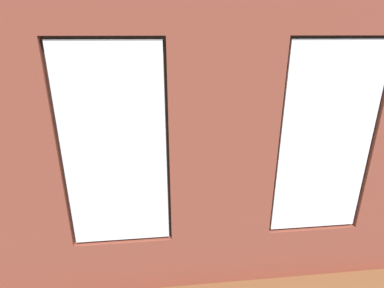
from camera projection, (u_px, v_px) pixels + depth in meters
The scene contains 20 objects.
ground_plane at pixel (194, 182), 6.26m from camera, with size 7.31×6.11×0.10m, color brown.
brick_wall_with_windows at pixel (223, 148), 3.13m from camera, with size 6.71×0.30×3.53m.
white_wall_right at pixel (4, 102), 5.10m from camera, with size 0.10×5.11×3.53m, color silver.
couch_by_window at pixel (224, 224), 4.26m from camera, with size 1.89×0.87×0.80m.
couch_left at pixel (318, 160), 6.38m from camera, with size 1.01×1.99×0.80m.
coffee_table at pixel (181, 166), 5.94m from camera, with size 1.39×0.84×0.45m.
cup_ceramic at pixel (171, 159), 5.98m from camera, with size 0.08×0.08×0.10m, color #33567F.
remote_black at pixel (186, 165), 5.81m from camera, with size 0.05×0.17×0.02m, color black.
remote_gray at pixel (159, 166), 5.76m from camera, with size 0.05×0.17×0.02m, color #59595B.
remote_silver at pixel (199, 159), 6.09m from camera, with size 0.05×0.17×0.02m, color #B2B2B7.
media_console at pixel (43, 175), 5.92m from camera, with size 1.27×0.42×0.46m, color black.
tv_flatscreen at pixel (38, 148), 5.72m from camera, with size 1.01×0.20×0.67m.
papasan_chair at pixel (179, 129), 7.94m from camera, with size 1.16×1.16×0.72m.
potted_plant_mid_room_small at pixel (219, 146), 7.06m from camera, with size 0.32×0.32×0.54m.
potted_plant_beside_window_right at pixel (59, 204), 3.75m from camera, with size 0.96×0.88×1.57m.
potted_plant_corner_near_left at pixel (287, 118), 8.20m from camera, with size 0.77×0.87×1.37m.
potted_plant_by_left_couch at pixel (276, 136), 7.63m from camera, with size 0.36×0.36×0.58m.
potted_plant_between_couches at pixel (319, 196), 4.32m from camera, with size 0.83×0.82×1.33m.
potted_plant_near_tv at pixel (51, 176), 4.83m from camera, with size 1.03×1.00×1.23m.
potted_plant_foreground_right at pixel (80, 123), 7.60m from camera, with size 0.95×1.09×1.27m.
Camera 1 is at (0.63, 5.54, 2.90)m, focal length 28.00 mm.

